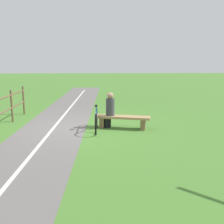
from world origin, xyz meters
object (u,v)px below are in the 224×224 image
object	(u,v)px
bench	(123,120)
backpack	(106,122)
bicycle	(96,120)
person_seated	(110,105)

from	to	relation	value
bench	backpack	distance (m)	0.63
bicycle	backpack	xyz separation A→B (m)	(-0.35, -0.50, -0.18)
backpack	person_seated	bearing A→B (deg)	147.98
bench	person_seated	distance (m)	0.67
person_seated	backpack	world-z (taller)	person_seated
person_seated	backpack	xyz separation A→B (m)	(0.15, -0.09, -0.64)
bench	backpack	size ratio (longest dim) A/B	5.33
person_seated	backpack	distance (m)	0.66
bench	person_seated	bearing A→B (deg)	0.00
bench	backpack	world-z (taller)	bench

